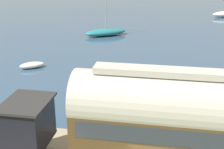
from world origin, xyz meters
name	(u,v)px	position (x,y,z in m)	size (l,w,h in m)	color
harbor_water	(169,15)	(44.71, 0.00, 0.00)	(80.00, 80.00, 0.01)	#2D4760
steam_locomotive	(7,126)	(1.41, 6.71, 2.10)	(2.37, 5.26, 3.16)	black
passenger_coach	(203,123)	(1.41, -1.48, 3.06)	(2.35, 10.49, 4.62)	black
sailboat_teal	(106,32)	(27.68, 7.52, 0.47)	(4.37, 5.41, 7.58)	#1E707A
rowboat_off_pier	(32,65)	(14.51, 11.46, 0.27)	(1.92, 2.24, 0.52)	silver
rowboat_near_shore	(105,91)	(10.20, 4.09, 0.21)	(2.36, 2.01, 0.40)	beige
rowboat_far_out	(209,88)	(12.16, -3.18, 0.19)	(1.32, 3.03, 0.37)	#B7B2A3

